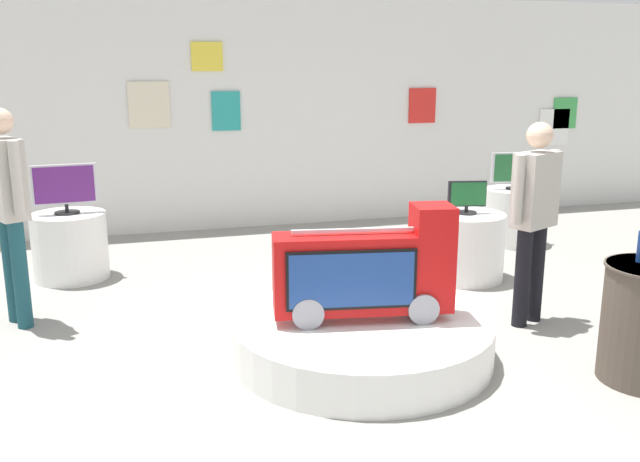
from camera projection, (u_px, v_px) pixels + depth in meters
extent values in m
plane|color=gray|center=(349.00, 364.00, 4.78)|extent=(30.00, 30.00, 0.00)
cube|color=silver|center=(237.00, 114.00, 8.55)|extent=(12.45, 0.10, 2.88)
cube|color=teal|center=(226.00, 111.00, 8.44)|extent=(0.35, 0.02, 0.48)
cube|color=green|center=(565.00, 113.00, 9.79)|extent=(0.37, 0.02, 0.43)
cube|color=beige|center=(149.00, 105.00, 8.17)|extent=(0.48, 0.02, 0.55)
cube|color=yellow|center=(207.00, 57.00, 8.23)|extent=(0.38, 0.02, 0.34)
cube|color=red|center=(422.00, 106.00, 9.15)|extent=(0.38, 0.02, 0.46)
cube|color=white|center=(554.00, 127.00, 9.79)|extent=(0.48, 0.02, 0.51)
cylinder|color=white|center=(362.00, 338.00, 4.87)|extent=(1.84, 1.84, 0.29)
cylinder|color=gray|center=(306.00, 306.00, 4.77)|extent=(0.27, 0.38, 0.22)
cylinder|color=gray|center=(418.00, 302.00, 4.86)|extent=(0.27, 0.38, 0.22)
cube|color=#B70F0F|center=(363.00, 273.00, 4.76)|extent=(1.28, 0.51, 0.55)
cube|color=#B70F0F|center=(433.00, 219.00, 4.73)|extent=(0.32, 0.34, 0.19)
cube|color=black|center=(352.00, 280.00, 4.59)|extent=(0.88, 0.16, 0.41)
cube|color=navy|center=(352.00, 280.00, 4.59)|extent=(0.84, 0.16, 0.37)
cube|color=#B2B2B7|center=(364.00, 230.00, 4.69)|extent=(0.99, 0.20, 0.02)
cylinder|color=white|center=(70.00, 246.00, 6.66)|extent=(0.71, 0.71, 0.65)
cylinder|color=black|center=(67.00, 212.00, 6.58)|extent=(0.24, 0.24, 0.02)
cylinder|color=black|center=(67.00, 208.00, 6.57)|extent=(0.04, 0.04, 0.07)
cube|color=silver|center=(65.00, 184.00, 6.52)|extent=(0.59, 0.09, 0.38)
cube|color=#561E6B|center=(64.00, 185.00, 6.50)|extent=(0.54, 0.06, 0.34)
cylinder|color=white|center=(511.00, 216.00, 7.97)|extent=(0.64, 0.64, 0.65)
cylinder|color=black|center=(513.00, 188.00, 7.89)|extent=(0.17, 0.17, 0.02)
cylinder|color=black|center=(513.00, 185.00, 7.88)|extent=(0.04, 0.04, 0.06)
cube|color=silver|center=(514.00, 167.00, 7.83)|extent=(0.54, 0.13, 0.34)
cube|color=#1E5B2D|center=(516.00, 168.00, 7.82)|extent=(0.49, 0.10, 0.31)
cylinder|color=white|center=(464.00, 246.00, 6.66)|extent=(0.76, 0.76, 0.65)
cylinder|color=black|center=(466.00, 212.00, 6.58)|extent=(0.20, 0.20, 0.02)
cylinder|color=black|center=(466.00, 209.00, 6.57)|extent=(0.04, 0.04, 0.05)
cube|color=black|center=(467.00, 194.00, 6.54)|extent=(0.37, 0.11, 0.25)
cube|color=#1E5B2D|center=(469.00, 194.00, 6.52)|extent=(0.33, 0.08, 0.22)
cylinder|color=black|center=(536.00, 273.00, 5.53)|extent=(0.12, 0.12, 0.80)
cylinder|color=black|center=(522.00, 278.00, 5.41)|extent=(0.12, 0.12, 0.80)
cube|color=#B2ADA3|center=(536.00, 190.00, 5.31)|extent=(0.43, 0.34, 0.58)
sphere|color=beige|center=(540.00, 135.00, 5.21)|extent=(0.20, 0.20, 0.20)
cylinder|color=#B2ADA3|center=(553.00, 183.00, 5.45)|extent=(0.08, 0.08, 0.53)
cylinder|color=#B2ADA3|center=(518.00, 190.00, 5.15)|extent=(0.08, 0.08, 0.53)
cylinder|color=#194751|center=(21.00, 275.00, 5.36)|extent=(0.12, 0.12, 0.87)
cylinder|color=#194751|center=(11.00, 269.00, 5.51)|extent=(0.12, 0.12, 0.87)
cube|color=#B2ADA3|center=(6.00, 179.00, 5.26)|extent=(0.35, 0.43, 0.62)
sphere|color=beige|center=(0.00, 121.00, 5.16)|extent=(0.20, 0.20, 0.20)
cylinder|color=#B2ADA3|center=(17.00, 179.00, 5.08)|extent=(0.08, 0.08, 0.56)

